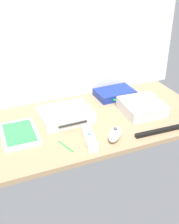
{
  "coord_description": "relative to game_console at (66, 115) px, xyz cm",
  "views": [
    {
      "loc": [
        -41.21,
        -97.98,
        64.03
      ],
      "look_at": [
        0.0,
        0.0,
        4.0
      ],
      "focal_mm": 47.44,
      "sensor_mm": 36.0,
      "label": 1
    }
  ],
  "objects": [
    {
      "name": "sensor_bar",
      "position": [
        31.92,
        -23.94,
        -1.5
      ],
      "size": [
        24.05,
        2.82,
        1.4
      ],
      "primitive_type": "cube",
      "rotation": [
        0.0,
        0.0,
        -0.04
      ],
      "color": "black",
      "rests_on": "ground_plane"
    },
    {
      "name": "back_wall",
      "position": [
        8.74,
        19.92,
        29.8
      ],
      "size": [
        110.0,
        1.2,
        64.0
      ],
      "primitive_type": "cube",
      "color": "silver",
      "rests_on": "ground"
    },
    {
      "name": "game_console",
      "position": [
        0.0,
        0.0,
        0.0
      ],
      "size": [
        21.23,
        16.74,
        4.4
      ],
      "rotation": [
        0.0,
        0.0,
        0.01
      ],
      "color": "white",
      "rests_on": "ground_plane"
    },
    {
      "name": "mini_computer",
      "position": [
        32.63,
        -6.95,
        0.44
      ],
      "size": [
        17.78,
        17.78,
        5.3
      ],
      "rotation": [
        0.0,
        0.0,
        -0.05
      ],
      "color": "silver",
      "rests_on": "ground_plane"
    },
    {
      "name": "stylus_pen",
      "position": [
        -6.5,
        -18.41,
        -1.85
      ],
      "size": [
        3.53,
        8.75,
        0.7
      ],
      "primitive_type": "cylinder",
      "rotation": [
        0.0,
        1.57,
        1.89
      ],
      "color": "green",
      "rests_on": "ground_plane"
    },
    {
      "name": "remote_wand",
      "position": [
        2.87,
        -18.52,
        -0.69
      ],
      "size": [
        6.34,
        15.21,
        3.4
      ],
      "rotation": [
        0.0,
        0.0,
        -0.19
      ],
      "color": "white",
      "rests_on": "ground_plane"
    },
    {
      "name": "remote_nunchuk",
      "position": [
        12.41,
        -20.82,
        -0.16
      ],
      "size": [
        9.99,
        10.35,
        5.1
      ],
      "rotation": [
        0.0,
        0.0,
        -0.74
      ],
      "color": "white",
      "rests_on": "ground_plane"
    },
    {
      "name": "remote_classic_pad",
      "position": [
        -0.05,
        0.32,
        3.21
      ],
      "size": [
        14.81,
        8.77,
        2.4
      ],
      "rotation": [
        0.0,
        0.0,
        -0.05
      ],
      "color": "white",
      "rests_on": "game_console"
    },
    {
      "name": "network_router",
      "position": [
        28.68,
        11.35,
        -0.5
      ],
      "size": [
        18.26,
        12.69,
        3.4
      ],
      "rotation": [
        0.0,
        0.0,
        0.02
      ],
      "color": "navy",
      "rests_on": "ground_plane"
    },
    {
      "name": "ground_plane",
      "position": [
        8.74,
        -4.68,
        -3.2
      ],
      "size": [
        100.0,
        48.0,
        2.0
      ],
      "primitive_type": "cube",
      "color": "#9E7F5B",
      "rests_on": "ground"
    },
    {
      "name": "game_case",
      "position": [
        -20.58,
        -4.32,
        -1.44
      ],
      "size": [
        14.05,
        19.32,
        1.56
      ],
      "rotation": [
        0.0,
        0.0,
        -0.02
      ],
      "color": "white",
      "rests_on": "ground_plane"
    }
  ]
}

